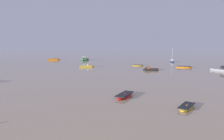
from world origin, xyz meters
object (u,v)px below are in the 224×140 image
Objects in this scene: rowboat_moored_4 at (125,96)px; motorboat_moored_5 at (55,60)px; rowboat_moored_1 at (138,65)px; motorboat_moored_3 at (84,60)px; motorboat_moored_1 at (223,70)px; rowboat_moored_6 at (184,67)px; motorboat_moored_6 at (149,69)px; rowboat_moored_3 at (187,107)px; sailboat_moored_0 at (172,61)px; motorboat_moored_0 at (88,67)px.

motorboat_moored_5 is (-12.91, 68.29, 0.08)m from rowboat_moored_4.
rowboat_moored_1 is at bearing 17.04° from rowboat_moored_4.
motorboat_moored_3 reaches higher than rowboat_moored_1.
motorboat_moored_3 is (-32.19, 45.32, 0.05)m from motorboat_moored_1.
motorboat_moored_3 is 1.42× the size of rowboat_moored_6.
motorboat_moored_3 is at bearing 39.46° from rowboat_moored_4.
motorboat_moored_6 reaches higher than rowboat_moored_4.
motorboat_moored_1 is 66.76m from motorboat_moored_5.
rowboat_moored_3 is at bearing 22.70° from motorboat_moored_3.
rowboat_moored_4 is 0.64× the size of sailboat_moored_0.
rowboat_moored_3 is 0.82× the size of rowboat_moored_4.
motorboat_moored_1 is at bearing 143.78° from rowboat_moored_6.
rowboat_moored_6 is (21.65, 34.62, 0.06)m from rowboat_moored_3.
rowboat_moored_6 reaches higher than rowboat_moored_3.
motorboat_moored_6 reaches higher than rowboat_moored_1.
motorboat_moored_5 is (-11.71, 31.89, 0.03)m from motorboat_moored_0.
rowboat_moored_1 is 43.84m from rowboat_moored_3.
motorboat_moored_5 reaches higher than motorboat_moored_0.
motorboat_moored_3 is 1.12× the size of sailboat_moored_0.
motorboat_moored_3 reaches higher than motorboat_moored_1.
sailboat_moored_0 is at bearing 167.54° from motorboat_moored_1.
rowboat_moored_1 is at bearing 1.03° from motorboat_moored_0.
motorboat_moored_3 is at bearing -51.30° from motorboat_moored_6.
rowboat_moored_1 is at bearing -75.92° from motorboat_moored_6.
motorboat_moored_3 is 31.58m from rowboat_moored_1.
sailboat_moored_0 is at bearing -134.33° from rowboat_moored_1.
rowboat_moored_4 is (-5.18, 6.04, 0.03)m from rowboat_moored_3.
rowboat_moored_1 is (15.12, -27.72, -0.22)m from motorboat_moored_3.
rowboat_moored_3 is at bearing 92.65° from motorboat_moored_6.
rowboat_moored_4 is at bearing -88.00° from motorboat_moored_0.
motorboat_moored_0 is 42.91m from rowboat_moored_3.
rowboat_moored_6 is at bearing 158.76° from rowboat_moored_1.
sailboat_moored_0 is 50.99m from motorboat_moored_5.
sailboat_moored_0 is at bearing -85.65° from rowboat_moored_6.
motorboat_moored_6 is at bearing 98.72° from rowboat_moored_1.
sailboat_moored_0 is at bearing -21.14° from motorboat_moored_5.
rowboat_moored_3 is at bearing 82.39° from rowboat_moored_6.
rowboat_moored_3 is 61.95m from sailboat_moored_0.
motorboat_moored_0 reaches higher than rowboat_moored_4.
rowboat_moored_4 is 39.21m from rowboat_moored_6.
rowboat_moored_3 is 32.63m from motorboat_moored_6.
motorboat_moored_3 is at bearing -15.38° from motorboat_moored_5.
motorboat_moored_1 is 0.96× the size of sailboat_moored_0.
motorboat_moored_3 reaches higher than rowboat_moored_6.
motorboat_moored_0 is at bearing -68.39° from motorboat_moored_5.
rowboat_moored_6 is at bearing -175.16° from sailboat_moored_0.
motorboat_moored_3 is 1.76× the size of rowboat_moored_4.
motorboat_moored_3 reaches higher than rowboat_moored_3.
motorboat_moored_1 is 1.51× the size of rowboat_moored_4.
rowboat_moored_4 is 59.50m from sailboat_moored_0.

